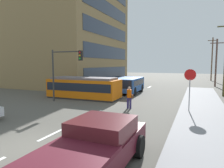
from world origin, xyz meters
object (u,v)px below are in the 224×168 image
at_px(traffic_light_mast, 65,65).
at_px(utility_pole_distant, 212,58).
at_px(pedestrian_crossing, 129,96).
at_px(pickup_truck_parked, 95,146).
at_px(parked_sedan_mid, 94,87).
at_px(utility_pole_far, 216,62).
at_px(city_bus, 128,84).
at_px(parked_sedan_far, 112,83).
at_px(streetcar_tram, 84,87).
at_px(parked_sedan_furthest, 126,80).
at_px(stop_sign, 190,81).

height_order(traffic_light_mast, utility_pole_distant, utility_pole_distant).
relative_size(pedestrian_crossing, pickup_truck_parked, 0.33).
xyz_separation_m(parked_sedan_mid, traffic_light_mast, (0.51, -6.27, 2.66)).
bearing_deg(pedestrian_crossing, utility_pole_far, 69.44).
xyz_separation_m(city_bus, utility_pole_distant, (9.94, 22.77, 3.47)).
distance_m(parked_sedan_far, utility_pole_distant, 23.14).
bearing_deg(utility_pole_distant, streetcar_tram, -114.80).
distance_m(utility_pole_far, utility_pole_distant, 11.32).
bearing_deg(traffic_light_mast, pedestrian_crossing, -3.12).
bearing_deg(pickup_truck_parked, pedestrian_crossing, 101.35).
xyz_separation_m(city_bus, parked_sedan_furthest, (-3.96, 10.75, -0.38)).
bearing_deg(parked_sedan_far, pedestrian_crossing, -61.79).
xyz_separation_m(parked_sedan_far, utility_pole_far, (13.88, 6.73, 3.07)).
bearing_deg(traffic_light_mast, stop_sign, 0.20).
height_order(pedestrian_crossing, parked_sedan_mid, pedestrian_crossing).
height_order(parked_sedan_furthest, traffic_light_mast, traffic_light_mast).
distance_m(city_bus, parked_sedan_furthest, 11.46).
distance_m(pedestrian_crossing, parked_sedan_mid, 9.32).
bearing_deg(parked_sedan_far, utility_pole_far, 25.89).
distance_m(traffic_light_mast, utility_pole_distant, 33.00).
bearing_deg(streetcar_tram, utility_pole_far, 52.38).
xyz_separation_m(parked_sedan_furthest, utility_pole_far, (13.78, 0.73, 3.06)).
distance_m(streetcar_tram, utility_pole_far, 21.05).
distance_m(parked_sedan_far, utility_pole_far, 15.73).
bearing_deg(city_bus, pedestrian_crossing, -71.17).
distance_m(pedestrian_crossing, utility_pole_distant, 31.54).
bearing_deg(stop_sign, city_bus, 132.92).
bearing_deg(traffic_light_mast, city_bus, 65.10).
distance_m(parked_sedan_mid, utility_pole_distant, 27.88).
distance_m(pickup_truck_parked, parked_sedan_furthest, 28.55).
bearing_deg(stop_sign, pedestrian_crossing, -175.03).
relative_size(pickup_truck_parked, parked_sedan_mid, 1.18).
bearing_deg(streetcar_tram, parked_sedan_furthest, 93.73).
bearing_deg(parked_sedan_mid, streetcar_tram, -75.66).
bearing_deg(parked_sedan_mid, traffic_light_mast, -85.33).
relative_size(city_bus, pedestrian_crossing, 3.05).
xyz_separation_m(city_bus, pedestrian_crossing, (2.63, -7.71, -0.06)).
height_order(streetcar_tram, parked_sedan_mid, streetcar_tram).
height_order(city_bus, utility_pole_distant, utility_pole_distant).
relative_size(traffic_light_mast, utility_pole_far, 0.66).
bearing_deg(parked_sedan_far, parked_sedan_mid, -88.92).
relative_size(parked_sedan_mid, traffic_light_mast, 0.92).
bearing_deg(utility_pole_far, stop_sign, -99.04).
bearing_deg(city_bus, parked_sedan_far, 130.52).
distance_m(pedestrian_crossing, parked_sedan_furthest, 19.60).
bearing_deg(utility_pole_far, streetcar_tram, -127.62).
height_order(parked_sedan_mid, parked_sedan_furthest, same).
distance_m(pedestrian_crossing, utility_pole_far, 20.68).
bearing_deg(pickup_truck_parked, utility_pole_distant, 81.99).
xyz_separation_m(pedestrian_crossing, parked_sedan_far, (-6.68, 12.45, -0.32)).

